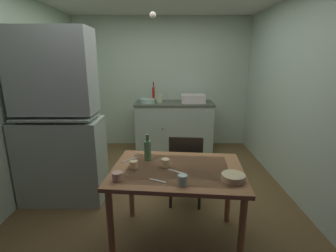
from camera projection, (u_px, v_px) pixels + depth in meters
name	position (u px, v px, depth m)	size (l,w,h in m)	color
ground_plane	(159.00, 190.00, 3.38)	(4.91, 4.91, 0.00)	brown
wall_back	(161.00, 83.00, 4.98)	(3.51, 0.10, 2.52)	#B8CFB6
wall_left	(15.00, 99.00, 3.04)	(0.10, 4.01, 2.52)	#B6D0B2
wall_right	(300.00, 99.00, 3.05)	(0.10, 4.01, 2.52)	#B4CBB7
hutch_cabinet	(58.00, 125.00, 2.94)	(0.99, 0.51, 2.07)	#A5BAA7
counter_cabinet	(173.00, 126.00, 4.83)	(1.48, 0.64, 0.93)	#A5BAA7
sink_basin	(192.00, 98.00, 4.69)	(0.44, 0.34, 0.15)	silver
hand_pump	(152.00, 93.00, 4.71)	(0.05, 0.27, 0.39)	#B21E19
mixing_bowl_counter	(147.00, 101.00, 4.65)	(0.28, 0.28, 0.08)	#ADD1C1
stoneware_crock	(158.00, 99.00, 4.66)	(0.12, 0.12, 0.15)	beige
dining_table	(176.00, 178.00, 2.27)	(1.25, 0.94, 0.77)	#996940
chair_far_side	(185.00, 167.00, 2.95)	(0.44, 0.44, 0.90)	#30281F
serving_bowl_wide	(232.00, 177.00, 2.02)	(0.19, 0.19, 0.05)	beige
teacup_mint	(164.00, 163.00, 2.29)	(0.08, 0.08, 0.07)	beige
teacup_cream	(133.00, 165.00, 2.25)	(0.07, 0.07, 0.07)	beige
mug_dark	(116.00, 176.00, 2.02)	(0.09, 0.09, 0.07)	tan
mug_tall	(182.00, 180.00, 1.95)	(0.08, 0.08, 0.08)	#ADD1C1
glass_bottle	(147.00, 150.00, 2.42)	(0.07, 0.07, 0.26)	#4C7F56
table_knife	(129.00, 160.00, 2.44)	(0.19, 0.02, 0.01)	silver
teaspoon_near_bowl	(175.00, 171.00, 2.19)	(0.15, 0.02, 0.01)	beige
teaspoon_by_cup	(156.00, 181.00, 2.02)	(0.15, 0.02, 0.01)	beige
pendant_bulb	(152.00, 15.00, 3.02)	(0.08, 0.08, 0.08)	#F9EFCC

